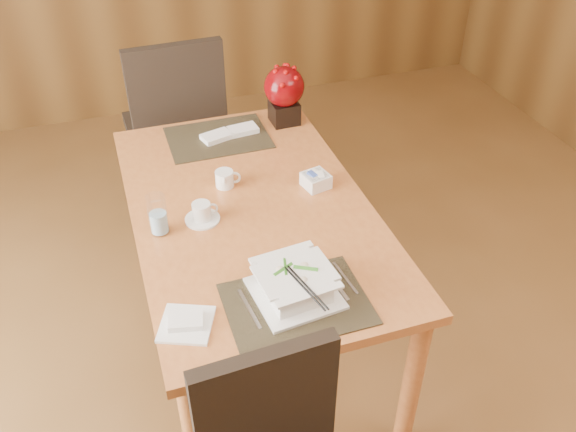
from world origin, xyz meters
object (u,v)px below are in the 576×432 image
object	(u,v)px
berry_decor	(284,92)
bread_plate	(186,324)
soup_setting	(295,284)
coffee_cup	(202,213)
creamer_jug	(225,179)
dining_table	(251,226)
water_glass	(158,215)
sugar_caddy	(316,180)
far_chair	(177,121)

from	to	relation	value
berry_decor	bread_plate	world-z (taller)	berry_decor
soup_setting	coffee_cup	size ratio (longest dim) A/B	2.16
creamer_jug	berry_decor	size ratio (longest dim) A/B	0.35
dining_table	creamer_jug	distance (m)	0.22
creamer_jug	bread_plate	size ratio (longest dim) A/B	0.60
creamer_jug	dining_table	bearing A→B (deg)	-58.03
bread_plate	berry_decor	bearing A→B (deg)	58.80
water_glass	creamer_jug	xyz separation A→B (m)	(0.29, 0.22, -0.05)
water_glass	creamer_jug	size ratio (longest dim) A/B	1.68
soup_setting	coffee_cup	world-z (taller)	soup_setting
dining_table	creamer_jug	world-z (taller)	creamer_jug
soup_setting	sugar_caddy	bearing A→B (deg)	57.41
dining_table	berry_decor	xyz separation A→B (m)	(0.33, 0.60, 0.25)
water_glass	bread_plate	size ratio (longest dim) A/B	1.02
soup_setting	bread_plate	world-z (taller)	soup_setting
dining_table	water_glass	size ratio (longest dim) A/B	9.38
dining_table	coffee_cup	xyz separation A→B (m)	(-0.19, -0.02, 0.13)
dining_table	berry_decor	distance (m)	0.73
dining_table	sugar_caddy	size ratio (longest dim) A/B	15.56
sugar_caddy	berry_decor	xyz separation A→B (m)	(0.05, 0.55, 0.13)
coffee_cup	water_glass	xyz separation A→B (m)	(-0.16, -0.02, 0.05)
soup_setting	creamer_jug	bearing A→B (deg)	89.57
dining_table	soup_setting	size ratio (longest dim) A/B	5.26
soup_setting	water_glass	bearing A→B (deg)	121.82
water_glass	berry_decor	size ratio (longest dim) A/B	0.58
water_glass	creamer_jug	distance (m)	0.37
dining_table	coffee_cup	bearing A→B (deg)	-172.89
dining_table	water_glass	distance (m)	0.40
creamer_jug	bread_plate	xyz separation A→B (m)	(-0.29, -0.70, -0.03)
dining_table	coffee_cup	world-z (taller)	coffee_cup
water_glass	bread_plate	bearing A→B (deg)	-89.48
dining_table	water_glass	bearing A→B (deg)	-172.54
water_glass	creamer_jug	world-z (taller)	water_glass
creamer_jug	bread_plate	distance (m)	0.76
coffee_cup	far_chair	world-z (taller)	far_chair
far_chair	creamer_jug	bearing A→B (deg)	91.64
dining_table	sugar_caddy	distance (m)	0.32
bread_plate	creamer_jug	bearing A→B (deg)	67.38
far_chair	coffee_cup	bearing A→B (deg)	83.78
coffee_cup	water_glass	world-z (taller)	water_glass
berry_decor	far_chair	distance (m)	0.70
dining_table	berry_decor	size ratio (longest dim) A/B	5.46
berry_decor	bread_plate	distance (m)	1.33
coffee_cup	berry_decor	distance (m)	0.83
sugar_caddy	bread_plate	size ratio (longest dim) A/B	0.61
water_glass	sugar_caddy	distance (m)	0.65
berry_decor	far_chair	xyz separation A→B (m)	(-0.45, 0.44, -0.30)
water_glass	sugar_caddy	world-z (taller)	water_glass
dining_table	far_chair	distance (m)	1.05
soup_setting	berry_decor	size ratio (longest dim) A/B	1.04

